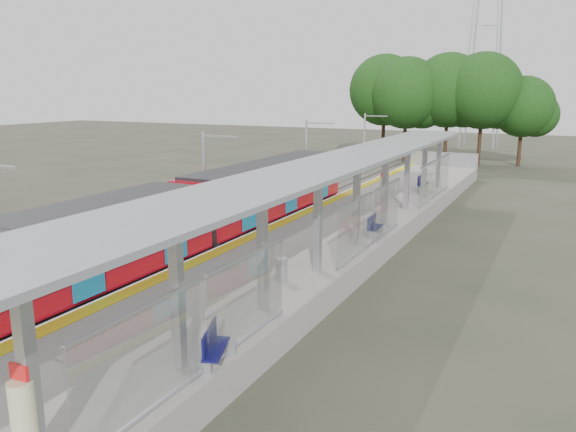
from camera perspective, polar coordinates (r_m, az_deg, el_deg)
The scene contains 14 objects.
trackbed at distance 28.55m, azimuth -4.17°, elevation -2.05°, with size 3.00×70.00×0.24m, color #59544C.
platform at distance 26.50m, azimuth 4.23°, elevation -2.36°, with size 6.00×50.00×1.00m, color gray.
tactile_strip at distance 27.41m, azimuth -0.69°, elevation -0.72°, with size 0.60×50.00×0.02m, color yellow.
end_fence at distance 49.93m, azimuth 15.32°, elevation 5.61°, with size 6.00×0.10×1.20m, color #9EA0A5.
train at distance 24.24m, azimuth -9.99°, elevation -0.17°, with size 2.74×27.60×3.62m.
canopy at distance 21.69m, azimuth 4.45°, elevation 4.26°, with size 3.27×38.00×3.66m.
tree_cluster at distance 59.46m, azimuth 15.21°, elevation 11.99°, with size 20.26×9.14×11.08m.
catenary_masts at distance 28.06m, azimuth -8.32°, elevation 3.42°, with size 2.08×48.16×5.40m.
bench_near at distance 13.70m, azimuth -7.62°, elevation -12.87°, with size 0.87×1.39×0.91m.
bench_mid at distance 25.20m, azimuth 8.69°, elevation -0.95°, with size 0.49×1.37×0.92m.
bench_far at distance 37.09m, azimuth 13.44°, elevation 3.31°, with size 0.52×1.53×1.03m.
info_pillar_near at distance 11.01m, azimuth -25.15°, elevation -18.65°, with size 0.44×0.44×1.97m.
info_pillar_far at distance 32.72m, azimuth 9.63°, elevation 2.62°, with size 0.39×0.39×1.73m.
litter_bin at distance 19.10m, azimuth -0.66°, elevation -5.48°, with size 0.40×0.40×0.82m, color #9EA0A5.
Camera 1 is at (9.69, -3.69, 7.36)m, focal length 35.00 mm.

